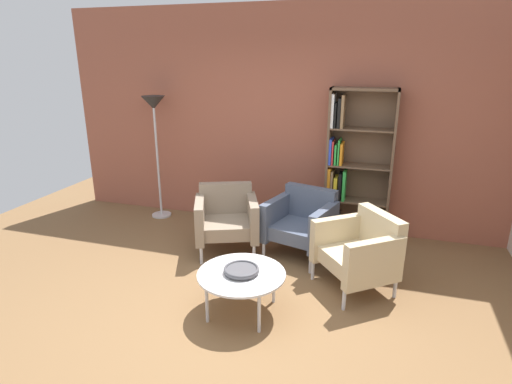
# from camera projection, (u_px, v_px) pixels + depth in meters

# --- Properties ---
(ground_plane) EXTENTS (8.32, 8.32, 0.00)m
(ground_plane) POSITION_uv_depth(u_px,v_px,m) (223.00, 319.00, 3.75)
(ground_plane) COLOR brown
(brick_back_panel) EXTENTS (6.40, 0.12, 2.90)m
(brick_back_panel) POSITION_uv_depth(u_px,v_px,m) (289.00, 120.00, 5.53)
(brick_back_panel) COLOR #9E5642
(brick_back_panel) RESTS_ON ground_plane
(bookshelf_tall) EXTENTS (0.80, 0.30, 1.90)m
(bookshelf_tall) POSITION_uv_depth(u_px,v_px,m) (352.00, 166.00, 5.25)
(bookshelf_tall) COLOR brown
(bookshelf_tall) RESTS_ON ground_plane
(coffee_table_low) EXTENTS (0.80, 0.80, 0.40)m
(coffee_table_low) POSITION_uv_depth(u_px,v_px,m) (241.00, 276.00, 3.76)
(coffee_table_low) COLOR silver
(coffee_table_low) RESTS_ON ground_plane
(decorative_bowl) EXTENTS (0.32, 0.32, 0.05)m
(decorative_bowl) POSITION_uv_depth(u_px,v_px,m) (241.00, 269.00, 3.74)
(decorative_bowl) COLOR #4C4C51
(decorative_bowl) RESTS_ON coffee_table_low
(armchair_corner_red) EXTENTS (0.86, 0.82, 0.78)m
(armchair_corner_red) POSITION_uv_depth(u_px,v_px,m) (302.00, 222.00, 4.87)
(armchair_corner_red) COLOR #4C566B
(armchair_corner_red) RESTS_ON ground_plane
(armchair_by_bookshelf) EXTENTS (0.90, 0.87, 0.78)m
(armchair_by_bookshelf) POSITION_uv_depth(u_px,v_px,m) (226.00, 218.00, 4.99)
(armchair_by_bookshelf) COLOR gray
(armchair_by_bookshelf) RESTS_ON ground_plane
(armchair_near_window) EXTENTS (0.94, 0.95, 0.78)m
(armchair_near_window) POSITION_uv_depth(u_px,v_px,m) (360.00, 250.00, 4.16)
(armchair_near_window) COLOR #C6B289
(armchair_near_window) RESTS_ON ground_plane
(floor_lamp_torchiere) EXTENTS (0.32, 0.32, 1.74)m
(floor_lamp_torchiere) POSITION_uv_depth(u_px,v_px,m) (154.00, 117.00, 5.75)
(floor_lamp_torchiere) COLOR silver
(floor_lamp_torchiere) RESTS_ON ground_plane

